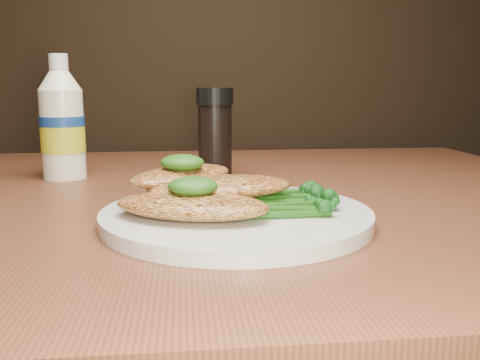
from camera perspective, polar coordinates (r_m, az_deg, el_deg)
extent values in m
cylinder|color=silver|center=(0.50, -0.39, -3.98)|extent=(0.26, 0.26, 0.01)
ellipsoid|color=#CC8341|center=(0.46, -5.31, -2.79)|extent=(0.16, 0.12, 0.02)
ellipsoid|color=#CC8341|center=(0.50, -2.14, -0.79)|extent=(0.15, 0.09, 0.02)
ellipsoid|color=#CC8341|center=(0.53, -6.42, 0.48)|extent=(0.13, 0.13, 0.02)
ellipsoid|color=black|center=(0.46, -5.21, -0.67)|extent=(0.05, 0.05, 0.02)
ellipsoid|color=black|center=(0.52, -6.36, 1.91)|extent=(0.05, 0.05, 0.02)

